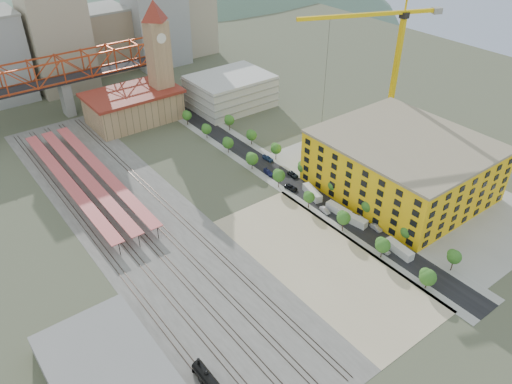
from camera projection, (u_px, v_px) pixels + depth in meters
ground at (263, 205)px, 160.54m from camera, size 400.00×400.00×0.00m
ballast_strip at (137, 219)px, 154.01m from camera, size 36.00×165.00×0.06m
dirt_lot at (322, 262)px, 137.67m from camera, size 28.00×67.00×0.06m
street_asphalt at (273, 170)px, 178.50m from camera, size 12.00×170.00×0.06m
sidewalk_west at (261, 175)px, 175.74m from camera, size 3.00×170.00×0.04m
sidewalk_east at (284, 165)px, 181.27m from camera, size 3.00×170.00×0.04m
construction_pad at (403, 186)px, 169.92m from camera, size 50.00×90.00×0.06m
rail_tracks at (131, 221)px, 153.03m from camera, size 26.56×160.00×0.18m
platform_canopies at (85, 176)px, 167.49m from camera, size 16.00×80.00×4.12m
station_hall at (134, 106)px, 208.58m from camera, size 38.00×24.00×13.10m
clock_tower at (158, 49)px, 201.54m from camera, size 12.00×12.00×52.00m
parking_garage at (230, 91)px, 221.07m from camera, size 34.00×26.00×14.00m
truss_bridge at (61, 73)px, 206.96m from camera, size 94.00×9.60×25.60m
construction_building at (402, 165)px, 163.20m from camera, size 44.60×50.60×18.80m
warehouse at (106, 368)px, 106.12m from camera, size 22.00×32.00×5.00m
street_trees at (291, 182)px, 171.90m from camera, size 15.40×124.40×8.00m
skyline at (98, 29)px, 245.79m from camera, size 133.00×46.00×60.00m
distant_hills at (108, 117)px, 399.59m from camera, size 647.00×264.00×227.00m
tower_crane at (390, 51)px, 179.30m from camera, size 49.64×22.85×56.86m
site_trailer_a at (399, 249)px, 140.30m from camera, size 3.12×9.44×2.54m
site_trailer_b at (353, 219)px, 151.98m from camera, size 3.98×9.52×2.53m
site_trailer_c at (339, 210)px, 156.06m from camera, size 2.84×9.08×2.45m
site_trailer_d at (312, 193)px, 164.06m from camera, size 4.53×9.61×2.54m
car_0 at (384, 250)px, 140.92m from camera, size 1.79×4.25×1.43m
car_1 at (325, 210)px, 156.86m from camera, size 1.91×4.28×1.36m
car_2 at (291, 188)px, 167.69m from camera, size 2.82×5.20×1.38m
car_3 at (269, 173)px, 175.69m from camera, size 2.25×4.88×1.38m
car_4 at (361, 219)px, 153.33m from camera, size 1.68×3.90×1.31m
car_5 at (376, 228)px, 149.39m from camera, size 1.80×4.38×1.41m
car_6 at (293, 175)px, 174.63m from camera, size 2.59×4.89×1.31m
car_7 at (268, 158)px, 183.98m from camera, size 2.32×4.93×1.39m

